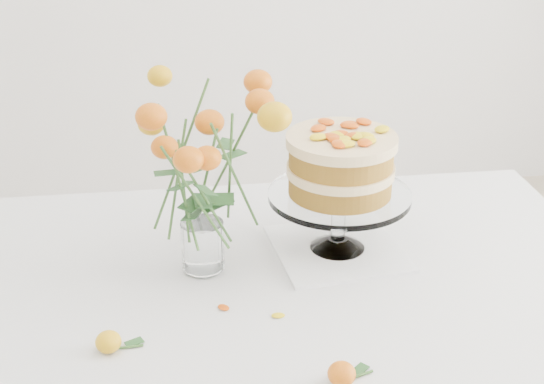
{
  "coord_description": "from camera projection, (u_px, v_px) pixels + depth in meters",
  "views": [
    {
      "loc": [
        -0.19,
        -1.31,
        1.58
      ],
      "look_at": [
        -0.0,
        0.07,
        0.92
      ],
      "focal_mm": 50.0,
      "sensor_mm": 36.0,
      "label": 1
    }
  ],
  "objects": [
    {
      "name": "loose_rose_near",
      "position": [
        109.0,
        342.0,
        1.32
      ],
      "size": [
        0.08,
        0.05,
        0.04
      ],
      "rotation": [
        0.0,
        0.0,
        0.05
      ],
      "color": "orange",
      "rests_on": "table"
    },
    {
      "name": "stray_petal_a",
      "position": [
        224.0,
        308.0,
        1.45
      ],
      "size": [
        0.03,
        0.02,
        0.0
      ],
      "primitive_type": "ellipsoid",
      "color": "yellow",
      "rests_on": "table"
    },
    {
      "name": "napkin",
      "position": [
        337.0,
        249.0,
        1.65
      ],
      "size": [
        0.3,
        0.3,
        0.01
      ],
      "primitive_type": "cube",
      "rotation": [
        0.0,
        0.0,
        0.12
      ],
      "color": "white",
      "rests_on": "table"
    },
    {
      "name": "table",
      "position": [
        278.0,
        310.0,
        1.59
      ],
      "size": [
        1.43,
        0.93,
        0.76
      ],
      "color": "tan",
      "rests_on": "ground"
    },
    {
      "name": "cake_stand",
      "position": [
        340.0,
        171.0,
        1.57
      ],
      "size": [
        0.3,
        0.3,
        0.27
      ],
      "rotation": [
        0.0,
        0.0,
        0.28
      ],
      "color": "white",
      "rests_on": "napkin"
    },
    {
      "name": "stray_petal_b",
      "position": [
        278.0,
        316.0,
        1.42
      ],
      "size": [
        0.03,
        0.02,
        0.0
      ],
      "primitive_type": "ellipsoid",
      "color": "yellow",
      "rests_on": "table"
    },
    {
      "name": "rose_vase",
      "position": [
        199.0,
        155.0,
        1.47
      ],
      "size": [
        0.29,
        0.29,
        0.44
      ],
      "rotation": [
        0.0,
        0.0,
        -0.0
      ],
      "color": "white",
      "rests_on": "table"
    },
    {
      "name": "loose_rose_far",
      "position": [
        342.0,
        374.0,
        1.24
      ],
      "size": [
        0.08,
        0.05,
        0.04
      ],
      "rotation": [
        0.0,
        0.0,
        0.34
      ],
      "color": "#C56209",
      "rests_on": "table"
    }
  ]
}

